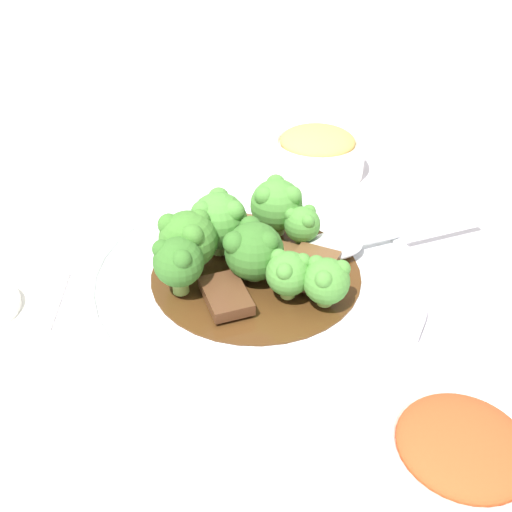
{
  "coord_description": "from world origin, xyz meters",
  "views": [
    {
      "loc": [
        -0.07,
        0.44,
        0.35
      ],
      "look_at": [
        0.0,
        0.0,
        0.03
      ],
      "focal_mm": 42.0,
      "sensor_mm": 36.0,
      "label": 1
    }
  ],
  "objects": [
    {
      "name": "broccoli_floret_2",
      "position": [
        -0.06,
        0.04,
        0.04
      ],
      "size": [
        0.04,
        0.04,
        0.04
      ],
      "color": "#7FA84C",
      "rests_on": "main_plate"
    },
    {
      "name": "broccoli_floret_7",
      "position": [
        -0.01,
        -0.06,
        0.05
      ],
      "size": [
        0.05,
        0.05,
        0.06
      ],
      "color": "#8EB756",
      "rests_on": "main_plate"
    },
    {
      "name": "beef_strip_0",
      "position": [
        0.02,
        -0.05,
        0.02
      ],
      "size": [
        0.04,
        0.06,
        0.01
      ],
      "color": "brown",
      "rests_on": "main_plate"
    },
    {
      "name": "ground_plane",
      "position": [
        0.0,
        0.0,
        0.0
      ],
      "size": [
        4.0,
        4.0,
        0.0
      ],
      "primitive_type": "plane",
      "color": "silver"
    },
    {
      "name": "serving_spoon",
      "position": [
        -0.08,
        -0.05,
        0.03
      ],
      "size": [
        0.19,
        0.12,
        0.01
      ],
      "color": "silver",
      "rests_on": "main_plate"
    },
    {
      "name": "side_bowl_appetizer",
      "position": [
        -0.04,
        -0.24,
        0.03
      ],
      "size": [
        0.12,
        0.12,
        0.06
      ],
      "color": "white",
      "rests_on": "ground_plane"
    },
    {
      "name": "beef_strip_3",
      "position": [
        0.02,
        0.05,
        0.02
      ],
      "size": [
        0.06,
        0.06,
        0.01
      ],
      "color": "#56331E",
      "rests_on": "main_plate"
    },
    {
      "name": "beef_strip_2",
      "position": [
        -0.02,
        -0.02,
        0.02
      ],
      "size": [
        0.07,
        0.04,
        0.01
      ],
      "color": "brown",
      "rests_on": "main_plate"
    },
    {
      "name": "broccoli_floret_1",
      "position": [
        0.0,
        0.01,
        0.05
      ],
      "size": [
        0.05,
        0.05,
        0.05
      ],
      "color": "#7FA84C",
      "rests_on": "main_plate"
    },
    {
      "name": "beef_strip_1",
      "position": [
        -0.05,
        -0.0,
        0.03
      ],
      "size": [
        0.05,
        0.06,
        0.01
      ],
      "color": "brown",
      "rests_on": "main_plate"
    },
    {
      "name": "main_plate",
      "position": [
        0.0,
        0.0,
        0.01
      ],
      "size": [
        0.31,
        0.31,
        0.02
      ],
      "color": "white",
      "rests_on": "ground_plane"
    },
    {
      "name": "broccoli_floret_3",
      "position": [
        -0.04,
        -0.04,
        0.04
      ],
      "size": [
        0.03,
        0.03,
        0.04
      ],
      "color": "#7FA84C",
      "rests_on": "main_plate"
    },
    {
      "name": "broccoli_floret_6",
      "position": [
        0.06,
        0.04,
        0.05
      ],
      "size": [
        0.04,
        0.04,
        0.05
      ],
      "color": "#7FA84C",
      "rests_on": "main_plate"
    },
    {
      "name": "paper_napkin",
      "position": [
        0.22,
        0.06,
        0.0
      ],
      "size": [
        0.11,
        0.1,
        0.01
      ],
      "color": "silver",
      "rests_on": "ground_plane"
    },
    {
      "name": "broccoli_floret_5",
      "position": [
        -0.03,
        0.03,
        0.04
      ],
      "size": [
        0.04,
        0.04,
        0.04
      ],
      "color": "#8EB756",
      "rests_on": "main_plate"
    },
    {
      "name": "broccoli_floret_4",
      "position": [
        0.04,
        -0.02,
        0.05
      ],
      "size": [
        0.05,
        0.05,
        0.06
      ],
      "color": "#7FA84C",
      "rests_on": "main_plate"
    },
    {
      "name": "side_bowl_kimchi",
      "position": [
        -0.16,
        0.18,
        0.02
      ],
      "size": [
        0.11,
        0.11,
        0.05
      ],
      "color": "white",
      "rests_on": "ground_plane"
    },
    {
      "name": "broccoli_floret_0",
      "position": [
        0.06,
        0.01,
        0.05
      ],
      "size": [
        0.05,
        0.05,
        0.06
      ],
      "color": "#7FA84C",
      "rests_on": "main_plate"
    }
  ]
}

